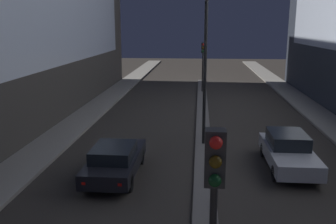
{
  "coord_description": "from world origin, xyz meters",
  "views": [
    {
      "loc": [
        -0.26,
        -2.41,
        6.01
      ],
      "look_at": [
        -2.25,
        21.04,
        0.5
      ],
      "focal_mm": 40.0,
      "sensor_mm": 36.0,
      "label": 1
    }
  ],
  "objects": [
    {
      "name": "street_lamp",
      "position": [
        0.0,
        15.9,
        7.08
      ],
      "size": [
        0.63,
        0.63,
        9.58
      ],
      "color": "black",
      "rests_on": "median_strip"
    },
    {
      "name": "traffic_light_near",
      "position": [
        0.0,
        3.05,
        3.31
      ],
      "size": [
        0.32,
        0.42,
        4.35
      ],
      "color": "black",
      "rests_on": "median_strip"
    },
    {
      "name": "car_right_lane",
      "position": [
        3.57,
        13.12,
        0.75
      ],
      "size": [
        1.8,
        4.54,
        1.49
      ],
      "color": "#B2B2B7",
      "rests_on": "ground"
    },
    {
      "name": "median_strip",
      "position": [
        0.0,
        19.73,
        0.05
      ],
      "size": [
        0.81,
        37.46,
        0.11
      ],
      "color": "#66605B",
      "rests_on": "ground"
    },
    {
      "name": "traffic_light_mid",
      "position": [
        0.0,
        31.15,
        3.31
      ],
      "size": [
        0.32,
        0.42,
        4.35
      ],
      "color": "black",
      "rests_on": "median_strip"
    },
    {
      "name": "car_left_lane",
      "position": [
        -3.57,
        11.54,
        0.71
      ],
      "size": [
        1.83,
        4.5,
        1.38
      ],
      "color": "black",
      "rests_on": "ground"
    }
  ]
}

